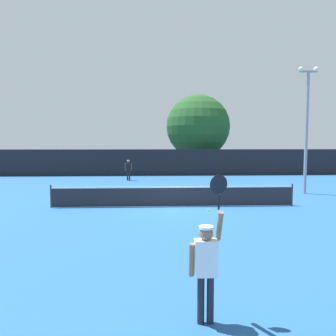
% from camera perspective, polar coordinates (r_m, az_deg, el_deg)
% --- Properties ---
extents(ground_plane, '(120.00, 120.00, 0.00)m').
position_cam_1_polar(ground_plane, '(15.73, 0.96, -6.72)').
color(ground_plane, '#235693').
extents(tennis_net, '(11.59, 0.08, 1.07)m').
position_cam_1_polar(tennis_net, '(15.64, 0.96, -4.88)').
color(tennis_net, '#232328').
rests_on(tennis_net, ground).
extents(perimeter_fence, '(36.29, 0.12, 2.42)m').
position_cam_1_polar(perimeter_fence, '(30.24, -0.78, 0.98)').
color(perimeter_fence, black).
rests_on(perimeter_fence, ground).
extents(player_serving, '(0.68, 0.39, 2.52)m').
position_cam_1_polar(player_serving, '(5.71, 6.71, -15.47)').
color(player_serving, white).
rests_on(player_serving, ground).
extents(player_receiving, '(0.57, 0.24, 1.63)m').
position_cam_1_polar(player_receiving, '(26.42, -6.91, -0.03)').
color(player_receiving, black).
rests_on(player_receiving, ground).
extents(tennis_ball, '(0.07, 0.07, 0.07)m').
position_cam_1_polar(tennis_ball, '(14.90, 7.08, -7.25)').
color(tennis_ball, '#CCE033').
rests_on(tennis_ball, ground).
extents(light_pole, '(1.18, 0.28, 7.44)m').
position_cam_1_polar(light_pole, '(21.11, 23.00, 7.44)').
color(light_pole, gray).
rests_on(light_pole, ground).
extents(large_tree, '(6.67, 6.67, 8.07)m').
position_cam_1_polar(large_tree, '(34.96, 5.24, 7.19)').
color(large_tree, brown).
rests_on(large_tree, ground).
extents(parked_car_near, '(2.01, 4.25, 1.69)m').
position_cam_1_polar(parked_car_near, '(39.30, -13.80, 1.02)').
color(parked_car_near, white).
rests_on(parked_car_near, ground).
extents(parked_car_mid, '(2.26, 4.35, 1.69)m').
position_cam_1_polar(parked_car_mid, '(37.56, -5.16, 0.98)').
color(parked_car_mid, black).
rests_on(parked_car_mid, ground).
extents(parked_car_far, '(2.32, 4.37, 1.69)m').
position_cam_1_polar(parked_car_far, '(35.49, 1.74, 0.79)').
color(parked_car_far, red).
rests_on(parked_car_far, ground).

